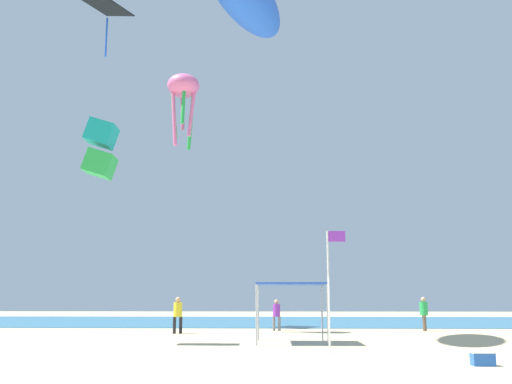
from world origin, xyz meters
TOP-DOWN VIEW (x-y plane):
  - ground at (0.00, 0.00)m, footprint 110.00×110.00m
  - ocean_strip at (0.00, 25.95)m, footprint 110.00×19.44m
  - canopy_tent at (-2.04, 5.85)m, footprint 2.71×2.66m
  - person_near_tent at (-2.58, 13.93)m, footprint 0.44×0.39m
  - person_central at (-7.45, 11.50)m, footprint 0.45×0.42m
  - person_rightmost at (5.22, 14.09)m, footprint 0.42×0.47m
  - banner_flag at (-0.89, 1.50)m, footprint 0.61×0.06m
  - cooler_box at (2.71, -1.53)m, footprint 0.57×0.37m
  - kite_box_teal at (-9.77, 5.37)m, footprint 1.31×1.09m
  - kite_diamond_black at (-13.80, 18.17)m, footprint 3.40×3.43m
  - kite_octopus_pink at (-7.73, 13.18)m, footprint 2.10×2.10m

SIDE VIEW (x-z plane):
  - ground at x=0.00m, z-range -0.10..0.00m
  - ocean_strip at x=0.00m, z-range 0.00..0.03m
  - cooler_box at x=2.71m, z-range 0.00..0.35m
  - person_near_tent at x=-2.58m, z-range 0.14..1.78m
  - person_central at x=-7.45m, z-range 0.15..1.92m
  - person_rightmost at x=5.22m, z-range 0.15..1.92m
  - canopy_tent at x=-2.04m, z-range 1.02..3.32m
  - banner_flag at x=-0.89m, z-range 0.38..4.26m
  - kite_box_teal at x=-9.77m, z-range 6.49..8.96m
  - kite_octopus_pink at x=-7.73m, z-range 11.08..15.31m
  - kite_diamond_black at x=-13.80m, z-range 18.83..22.68m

